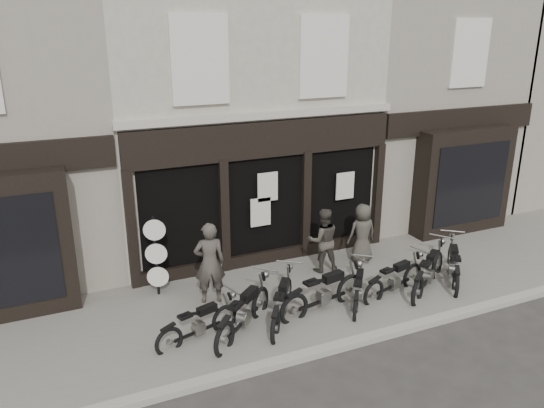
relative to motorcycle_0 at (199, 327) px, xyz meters
name	(u,v)px	position (x,y,z in m)	size (l,w,h in m)	color
ground_plane	(318,317)	(2.69, -0.11, -0.37)	(90.00, 90.00, 0.00)	#2D2B28
pavement	(300,297)	(2.69, 0.79, -0.31)	(30.00, 4.20, 0.12)	#67635B
kerb	(348,344)	(2.69, -1.36, -0.30)	(30.00, 0.25, 0.13)	gray
central_building	(225,99)	(2.69, 5.84, 3.71)	(7.30, 6.22, 8.34)	#B4AF9A
neighbour_right	(402,91)	(9.04, 5.79, 3.67)	(5.60, 6.73, 8.34)	gray
motorcycle_0	(199,327)	(0.00, 0.00, 0.00)	(1.89, 0.82, 0.93)	black
motorcycle_1	(244,316)	(0.94, -0.10, 0.07)	(1.89, 1.72, 1.10)	black
motorcycle_2	(282,306)	(1.86, 0.00, 0.05)	(1.48, 1.91, 1.05)	black
motorcycle_3	(324,296)	(2.87, -0.01, 0.08)	(2.32, 0.79, 1.12)	black
motorcycle_4	(358,292)	(3.76, -0.04, 0.00)	(1.36, 1.65, 0.92)	black
motorcycle_5	(394,282)	(4.79, -0.01, 0.03)	(2.03, 0.83, 0.99)	black
motorcycle_6	(428,275)	(5.68, -0.13, 0.08)	(2.06, 1.56, 1.12)	black
motorcycle_7	(453,268)	(6.56, -0.01, 0.05)	(1.55, 1.88, 1.05)	black
man_left	(210,263)	(0.69, 1.35, 0.71)	(0.70, 0.46, 1.91)	#3F3A34
man_centre	(323,240)	(3.81, 1.73, 0.59)	(0.82, 0.64, 1.69)	#3C3930
man_right	(362,233)	(5.06, 1.83, 0.55)	(0.78, 0.51, 1.60)	#3C3932
advert_sign_post	(156,260)	(-0.35, 2.15, 0.64)	(0.49, 0.32, 2.07)	black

